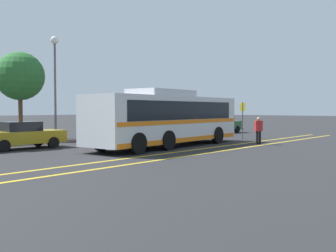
{
  "coord_description": "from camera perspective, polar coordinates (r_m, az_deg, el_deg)",
  "views": [
    {
      "loc": [
        -15.02,
        -14.63,
        2.06
      ],
      "look_at": [
        1.32,
        -0.44,
        1.13
      ],
      "focal_mm": 42.0,
      "sensor_mm": 36.0,
      "label": 1
    }
  ],
  "objects": [
    {
      "name": "ground_plane",
      "position": [
        21.06,
        -3.26,
        -3.16
      ],
      "size": [
        220.0,
        220.0,
        0.0
      ],
      "primitive_type": "plane",
      "color": "#262628"
    },
    {
      "name": "lane_strip_0",
      "position": [
        20.37,
        4.69,
        -3.35
      ],
      "size": [
        30.73,
        0.2,
        0.01
      ],
      "primitive_type": "cube",
      "rotation": [
        0.0,
        0.0,
        1.57
      ],
      "color": "gold",
      "rests_on": "ground_plane"
    },
    {
      "name": "transit_bus",
      "position": [
        21.63,
        -0.03,
        1.18
      ],
      "size": [
        11.17,
        3.24,
        3.11
      ],
      "rotation": [
        0.0,
        0.0,
        -1.51
      ],
      "color": "silver",
      "rests_on": "ground_plane"
    },
    {
      "name": "parked_car_3",
      "position": [
        30.02,
        2.14,
        -0.14
      ],
      "size": [
        4.56,
        1.92,
        1.4
      ],
      "rotation": [
        0.0,
        0.0,
        -1.53
      ],
      "color": "black",
      "rests_on": "ground_plane"
    },
    {
      "name": "tree_0",
      "position": [
        28.48,
        -20.69,
        6.77
      ],
      "size": [
        3.27,
        3.27,
        5.93
      ],
      "color": "#513823",
      "rests_on": "ground_plane"
    },
    {
      "name": "lane_strip_1",
      "position": [
        19.61,
        7.88,
        -3.59
      ],
      "size": [
        30.73,
        0.2,
        0.01
      ],
      "primitive_type": "cube",
      "rotation": [
        0.0,
        0.0,
        1.57
      ],
      "color": "gold",
      "rests_on": "ground_plane"
    },
    {
      "name": "bus_stop_sign",
      "position": [
        27.26,
        10.76,
        1.44
      ],
      "size": [
        0.07,
        0.4,
        2.54
      ],
      "rotation": [
        0.0,
        0.0,
        -1.51
      ],
      "color": "#59595E",
      "rests_on": "ground_plane"
    },
    {
      "name": "parked_car_4",
      "position": [
        34.59,
        7.67,
        0.25
      ],
      "size": [
        4.21,
        2.12,
        1.46
      ],
      "rotation": [
        0.0,
        0.0,
        1.49
      ],
      "color": "#335B33",
      "rests_on": "ground_plane"
    },
    {
      "name": "curb_strip",
      "position": [
        26.5,
        -10.82,
        -1.89
      ],
      "size": [
        38.73,
        0.36,
        0.15
      ],
      "primitive_type": "cube",
      "color": "#99999E",
      "rests_on": "ground_plane"
    },
    {
      "name": "street_lamp",
      "position": [
        25.57,
        -16.09,
        8.1
      ],
      "size": [
        0.48,
        0.48,
        6.57
      ],
      "color": "#59595E",
      "rests_on": "ground_plane"
    },
    {
      "name": "parked_car_2",
      "position": [
        25.39,
        -7.59,
        -0.54
      ],
      "size": [
        4.26,
        1.98,
        1.45
      ],
      "rotation": [
        0.0,
        0.0,
        -1.6
      ],
      "color": "maroon",
      "rests_on": "ground_plane"
    },
    {
      "name": "pedestrian_0",
      "position": [
        23.47,
        13.0,
        -0.43
      ],
      "size": [
        0.47,
        0.43,
        1.6
      ],
      "rotation": [
        0.0,
        0.0,
        5.65
      ],
      "color": "black",
      "rests_on": "ground_plane"
    },
    {
      "name": "parked_car_1",
      "position": [
        21.68,
        -20.48,
        -1.24
      ],
      "size": [
        4.32,
        2.06,
        1.42
      ],
      "rotation": [
        0.0,
        0.0,
        -1.63
      ],
      "color": "olive",
      "rests_on": "ground_plane"
    }
  ]
}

